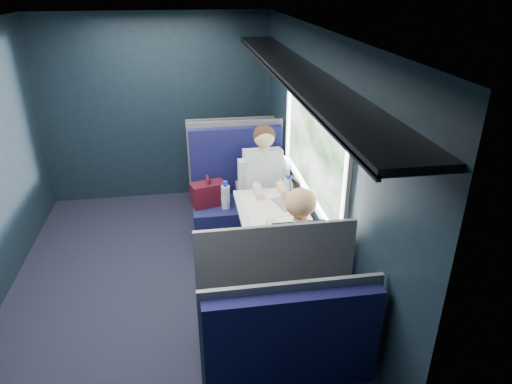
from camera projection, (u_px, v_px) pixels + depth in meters
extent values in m
cube|color=black|center=(161.00, 291.00, 4.26)|extent=(2.80, 4.20, 0.01)
cube|color=black|center=(318.00, 167.00, 3.96)|extent=(0.10, 4.20, 2.30)
cube|color=black|center=(158.00, 109.00, 5.67)|extent=(2.80, 0.10, 2.30)
cube|color=silver|center=(131.00, 23.00, 3.24)|extent=(2.80, 4.20, 0.10)
cube|color=beige|center=(314.00, 100.00, 3.70)|extent=(0.03, 1.84, 0.07)
cube|color=beige|center=(309.00, 194.00, 4.06)|extent=(0.03, 1.84, 0.07)
cube|color=beige|center=(346.00, 194.00, 3.09)|extent=(0.03, 0.07, 0.78)
cube|color=beige|center=(289.00, 120.00, 4.67)|extent=(0.03, 0.07, 0.78)
cube|color=black|center=(296.00, 71.00, 3.57)|extent=(0.36, 4.10, 0.04)
cube|color=black|center=(275.00, 74.00, 3.56)|extent=(0.02, 4.10, 0.03)
cube|color=red|center=(316.00, 82.00, 3.63)|extent=(0.01, 0.10, 0.12)
cylinder|color=#54565E|center=(254.00, 250.00, 4.23)|extent=(0.08, 0.08, 0.70)
cube|color=silver|center=(274.00, 214.00, 4.09)|extent=(0.62, 1.00, 0.04)
cube|color=#0C0C36|center=(240.00, 222.00, 4.97)|extent=(1.00, 0.50, 0.45)
cube|color=#0C0C36|center=(236.00, 161.00, 4.98)|extent=(1.00, 0.10, 0.75)
cube|color=#54565E|center=(235.00, 157.00, 5.02)|extent=(1.04, 0.03, 0.82)
cube|color=#54565E|center=(240.00, 197.00, 4.79)|extent=(0.06, 0.40, 0.20)
cube|color=#4C101D|center=(208.00, 194.00, 4.80)|extent=(0.39, 0.27, 0.25)
cylinder|color=#4C101D|center=(207.00, 179.00, 4.72)|extent=(0.07, 0.15, 0.03)
cylinder|color=silver|center=(226.00, 197.00, 4.73)|extent=(0.09, 0.09, 0.25)
cylinder|color=#1A34C5|center=(225.00, 184.00, 4.67)|extent=(0.05, 0.05, 0.05)
cube|color=#0C0C36|center=(265.00, 318.00, 3.58)|extent=(1.00, 0.50, 0.45)
cube|color=#0C0C36|center=(274.00, 278.00, 3.06)|extent=(1.00, 0.10, 0.75)
cube|color=#54565E|center=(275.00, 280.00, 3.00)|extent=(1.04, 0.03, 0.82)
cube|color=#54565E|center=(264.00, 280.00, 3.49)|extent=(0.06, 0.40, 0.20)
cube|color=#0C0C36|center=(230.00, 181.00, 5.95)|extent=(1.00, 0.40, 0.45)
cube|color=#0C0C36|center=(231.00, 147.00, 5.50)|extent=(1.00, 0.10, 0.66)
cube|color=#54565E|center=(231.00, 147.00, 5.44)|extent=(1.04, 0.03, 0.72)
cube|color=#0C0C36|center=(292.00, 343.00, 2.58)|extent=(1.00, 0.10, 0.66)
cube|color=#54565E|center=(290.00, 333.00, 2.62)|extent=(1.04, 0.03, 0.72)
cube|color=black|center=(265.00, 201.00, 4.75)|extent=(0.36, 0.44, 0.16)
cube|color=black|center=(268.00, 236.00, 4.70)|extent=(0.32, 0.12, 0.45)
cube|color=#AFB8CF|center=(263.00, 173.00, 4.79)|extent=(0.40, 0.29, 0.53)
cylinder|color=#D8A88C|center=(264.00, 149.00, 4.63)|extent=(0.10, 0.10, 0.06)
sphere|color=#D8A88C|center=(264.00, 137.00, 4.55)|extent=(0.21, 0.21, 0.21)
sphere|color=#382114|center=(264.00, 135.00, 4.56)|extent=(0.22, 0.22, 0.22)
cube|color=#AFB8CF|center=(243.00, 176.00, 4.72)|extent=(0.09, 0.12, 0.34)
cube|color=#AFB8CF|center=(284.00, 173.00, 4.78)|extent=(0.09, 0.12, 0.34)
cube|color=black|center=(293.00, 272.00, 3.61)|extent=(0.36, 0.44, 0.16)
cube|color=black|center=(287.00, 288.00, 3.92)|extent=(0.32, 0.12, 0.45)
cube|color=black|center=(300.00, 257.00, 3.36)|extent=(0.40, 0.29, 0.53)
cylinder|color=#D8A88C|center=(300.00, 221.00, 3.27)|extent=(0.10, 0.10, 0.06)
sphere|color=#D8A88C|center=(300.00, 203.00, 3.23)|extent=(0.21, 0.21, 0.21)
sphere|color=tan|center=(301.00, 202.00, 3.21)|extent=(0.22, 0.22, 0.22)
cube|color=black|center=(269.00, 257.00, 3.36)|extent=(0.09, 0.12, 0.34)
cube|color=black|center=(327.00, 252.00, 3.43)|extent=(0.09, 0.12, 0.34)
cube|color=tan|center=(302.00, 248.00, 3.25)|extent=(0.26, 0.07, 0.36)
cube|color=white|center=(273.00, 210.00, 4.11)|extent=(0.53, 0.73, 0.01)
cube|color=silver|center=(288.00, 204.00, 4.22)|extent=(0.30, 0.36, 0.01)
cube|color=silver|center=(301.00, 191.00, 4.18)|extent=(0.09, 0.30, 0.21)
cube|color=black|center=(300.00, 191.00, 4.18)|extent=(0.07, 0.26, 0.17)
cylinder|color=silver|center=(288.00, 188.00, 4.30)|extent=(0.07, 0.07, 0.20)
cylinder|color=#1A34C5|center=(288.00, 177.00, 4.25)|extent=(0.04, 0.04, 0.04)
cylinder|color=white|center=(293.00, 188.00, 4.46)|extent=(0.06, 0.06, 0.08)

